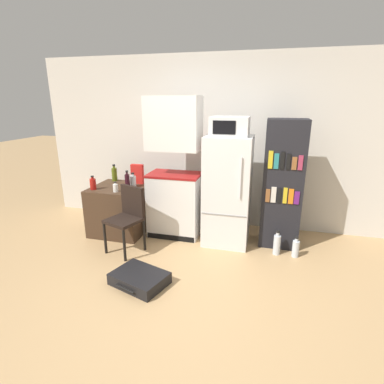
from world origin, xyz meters
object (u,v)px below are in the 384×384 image
Objects in this scene: kitchen_hutch at (174,174)px; refrigerator at (228,191)px; side_table at (120,209)px; bottle_olive_oil at (114,174)px; bottle_ketchup_red at (93,184)px; water_bottle_front at (277,244)px; microwave at (230,126)px; bottle_milk_white at (116,188)px; bookshelf at (282,185)px; bottle_wine_dark at (127,181)px; chair at (128,213)px; water_bottle_middle at (296,248)px; bottle_clear_short at (133,181)px; cereal_box at (137,174)px; suitcase_large_flat at (140,278)px.

refrigerator is (0.79, -0.06, -0.18)m from kitchen_hutch.
side_table is 2.92× the size of bottle_olive_oil.
bottle_ketchup_red is 2.71m from water_bottle_front.
water_bottle_front is (2.34, -0.15, -0.22)m from side_table.
microwave is at bearing 8.76° from bottle_ketchup_red.
bottle_milk_white reaches higher than side_table.
bookshelf is 2.20m from bottle_wine_dark.
bookshelf is at bearing 1.85° from kitchen_hutch.
bottle_wine_dark is 2.28m from water_bottle_front.
side_table is at bearing 147.66° from chair.
bottle_milk_white is at bearing -111.92° from bottle_wine_dark.
water_bottle_front is (2.25, 0.10, -0.64)m from bottle_milk_white.
kitchen_hutch reaches higher than bottle_wine_dark.
side_table is 2.72× the size of water_bottle_middle.
side_table is at bearing -53.51° from bottle_olive_oil.
side_table is at bearing -164.81° from bottle_clear_short.
refrigerator reaches higher than bottle_milk_white.
chair is (0.19, -0.75, -0.35)m from cereal_box.
bottle_clear_short reaches higher than bottle_milk_white.
kitchen_hutch is at bearing 169.24° from water_bottle_front.
chair reaches higher than suitcase_large_flat.
water_bottle_front is at bearing -9.95° from bottle_olive_oil.
water_bottle_middle is (2.38, -0.41, -0.75)m from cereal_box.
bookshelf reaches higher than side_table.
water_bottle_front reaches higher than water_bottle_middle.
refrigerator is at bearing 8.80° from bottle_ketchup_red.
cereal_box is 2.53m from water_bottle_middle.
microwave reaches higher than bottle_olive_oil.
bottle_olive_oil is 0.89× the size of cereal_box.
chair is at bearing -169.55° from water_bottle_front.
bookshelf is 2.16m from cereal_box.
cereal_box reaches higher than bottle_wine_dark.
bookshelf is 6.56× the size of bottle_olive_oil.
refrigerator is 1.87m from bottle_olive_oil.
refrigerator is 0.87× the size of bookshelf.
bottle_milk_white is 1.44m from suitcase_large_flat.
bottle_wine_dark is at bearing -165.55° from kitchen_hutch.
microwave reaches higher than bottle_clear_short.
cereal_box is 1.81m from suitcase_large_flat.
bottle_olive_oil is 0.78× the size of water_bottle_front.
kitchen_hutch is at bearing 17.32° from bottle_ketchup_red.
microwave is 1.86× the size of bottle_olive_oil.
cereal_box is (-2.15, 0.06, 0.00)m from bookshelf.
refrigerator is at bearing 0.67° from bottle_clear_short.
chair is 2.02m from water_bottle_front.
bottle_wine_dark is 1.25× the size of bottle_clear_short.
bottle_clear_short is at bearing -86.79° from cereal_box.
bottle_olive_oil is at bearing 139.33° from bottle_wine_dark.
bottle_clear_short reaches higher than water_bottle_front.
bookshelf reaches higher than bottle_ketchup_red.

